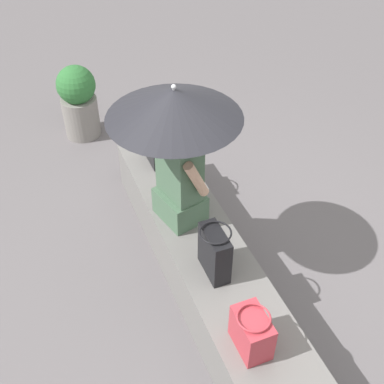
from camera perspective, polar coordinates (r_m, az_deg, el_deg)
ground_plane at (r=3.83m, az=1.33°, el=-10.24°), size 14.00×14.00×0.00m
stone_bench at (r=3.66m, az=1.38°, el=-8.11°), size 2.75×0.53×0.43m
person_seated at (r=3.44m, az=-1.45°, el=1.95°), size 0.50×0.35×0.90m
parasol at (r=2.99m, az=-2.10°, el=10.22°), size 0.86×0.86×1.15m
handbag_black at (r=3.19m, az=2.64°, el=-6.99°), size 0.28×0.21×0.37m
tote_bag_canvas at (r=2.90m, az=6.96°, el=-15.85°), size 0.26×0.19×0.28m
shoulder_bag_spare at (r=4.15m, az=-4.12°, el=5.11°), size 0.28×0.21×0.27m
planter_near at (r=5.24m, az=-13.04°, el=10.28°), size 0.39×0.39×0.78m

